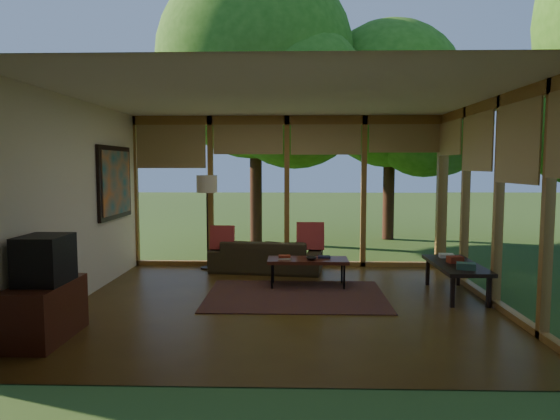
{
  "coord_description": "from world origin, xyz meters",
  "views": [
    {
      "loc": [
        0.14,
        -6.45,
        1.82
      ],
      "look_at": [
        -0.07,
        0.7,
        1.18
      ],
      "focal_mm": 32.0,
      "sensor_mm": 36.0,
      "label": 1
    }
  ],
  "objects_px": {
    "media_cabinet": "(45,311)",
    "side_console": "(456,267)",
    "coffee_table": "(308,261)",
    "floor_lamp": "(207,189)",
    "television": "(44,259)",
    "sofa": "(266,256)"
  },
  "relations": [
    {
      "from": "media_cabinet",
      "to": "side_console",
      "type": "height_order",
      "value": "media_cabinet"
    },
    {
      "from": "media_cabinet",
      "to": "coffee_table",
      "type": "height_order",
      "value": "media_cabinet"
    },
    {
      "from": "floor_lamp",
      "to": "side_console",
      "type": "bearing_deg",
      "value": -24.28
    },
    {
      "from": "television",
      "to": "side_console",
      "type": "relative_size",
      "value": 0.39
    },
    {
      "from": "coffee_table",
      "to": "sofa",
      "type": "bearing_deg",
      "value": 122.87
    },
    {
      "from": "television",
      "to": "coffee_table",
      "type": "xyz_separation_m",
      "value": [
        2.79,
        2.37,
        -0.46
      ]
    },
    {
      "from": "television",
      "to": "side_console",
      "type": "bearing_deg",
      "value": 21.63
    },
    {
      "from": "sofa",
      "to": "floor_lamp",
      "type": "height_order",
      "value": "floor_lamp"
    },
    {
      "from": "sofa",
      "to": "side_console",
      "type": "distance_m",
      "value": 3.13
    },
    {
      "from": "television",
      "to": "coffee_table",
      "type": "distance_m",
      "value": 3.69
    },
    {
      "from": "sofa",
      "to": "side_console",
      "type": "height_order",
      "value": "sofa"
    },
    {
      "from": "sofa",
      "to": "floor_lamp",
      "type": "relative_size",
      "value": 1.14
    },
    {
      "from": "coffee_table",
      "to": "side_console",
      "type": "xyz_separation_m",
      "value": [
        2.06,
        -0.45,
        0.02
      ]
    },
    {
      "from": "sofa",
      "to": "media_cabinet",
      "type": "bearing_deg",
      "value": 66.12
    },
    {
      "from": "sofa",
      "to": "coffee_table",
      "type": "xyz_separation_m",
      "value": [
        0.68,
        -1.06,
        0.12
      ]
    },
    {
      "from": "television",
      "to": "coffee_table",
      "type": "bearing_deg",
      "value": 40.38
    },
    {
      "from": "floor_lamp",
      "to": "side_console",
      "type": "xyz_separation_m",
      "value": [
        3.79,
        -1.71,
        -1.0
      ]
    },
    {
      "from": "sofa",
      "to": "floor_lamp",
      "type": "bearing_deg",
      "value": -3.17
    },
    {
      "from": "sofa",
      "to": "coffee_table",
      "type": "relative_size",
      "value": 1.57
    },
    {
      "from": "media_cabinet",
      "to": "coffee_table",
      "type": "xyz_separation_m",
      "value": [
        2.81,
        2.37,
        0.09
      ]
    },
    {
      "from": "sofa",
      "to": "television",
      "type": "xyz_separation_m",
      "value": [
        -2.11,
        -3.43,
        0.57
      ]
    },
    {
      "from": "media_cabinet",
      "to": "television",
      "type": "bearing_deg",
      "value": 0.0
    }
  ]
}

